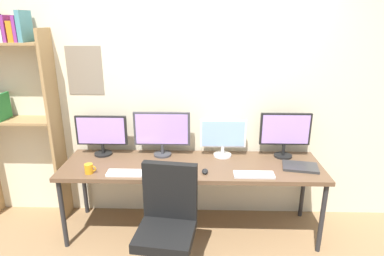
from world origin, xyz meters
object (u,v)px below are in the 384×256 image
at_px(bookshelf, 6,90).
at_px(monitor_center_right, 223,136).
at_px(monitor_far_right, 285,132).
at_px(desk, 192,169).
at_px(laptop_closed, 300,167).
at_px(keyboard_right, 254,175).
at_px(office_chair, 167,237).
at_px(keyboard_left, 129,173).
at_px(monitor_center_left, 162,131).
at_px(computer_mouse, 205,171).
at_px(monitor_far_left, 102,133).
at_px(coffee_mug, 89,169).

distance_m(bookshelf, monitor_center_right, 2.19).
distance_m(monitor_center_right, monitor_far_right, 0.61).
height_order(desk, laptop_closed, laptop_closed).
relative_size(monitor_far_right, keyboard_right, 1.39).
height_order(bookshelf, office_chair, bookshelf).
relative_size(monitor_far_right, keyboard_left, 1.26).
bearing_deg(bookshelf, office_chair, -28.24).
relative_size(monitor_center_left, keyboard_left, 1.43).
bearing_deg(monitor_center_left, monitor_center_right, -0.01).
xyz_separation_m(monitor_center_right, laptop_closed, (0.71, -0.27, -0.20)).
relative_size(desk, computer_mouse, 25.82).
bearing_deg(office_chair, laptop_closed, 26.92).
bearing_deg(bookshelf, keyboard_left, -19.79).
height_order(monitor_far_left, monitor_far_right, monitor_far_right).
distance_m(office_chair, monitor_far_left, 1.28).
distance_m(monitor_far_left, monitor_center_left, 0.61).
relative_size(desk, monitor_center_left, 4.39).
bearing_deg(monitor_far_left, keyboard_left, -50.90).
bearing_deg(computer_mouse, bookshelf, 168.04).
bearing_deg(monitor_far_left, monitor_center_right, -0.00).
height_order(monitor_center_left, computer_mouse, monitor_center_left).
bearing_deg(bookshelf, keyboard_right, -10.85).
bearing_deg(bookshelf, monitor_far_left, -1.05).
bearing_deg(office_chair, bookshelf, 151.76).
relative_size(laptop_closed, coffee_mug, 3.02).
xyz_separation_m(desk, laptop_closed, (1.02, -0.05, 0.06)).
relative_size(monitor_center_left, monitor_far_right, 1.13).
distance_m(keyboard_left, coffee_mug, 0.36).
distance_m(computer_mouse, laptop_closed, 0.90).
height_order(bookshelf, keyboard_left, bookshelf).
bearing_deg(coffee_mug, monitor_far_left, 89.75).
relative_size(bookshelf, monitor_center_right, 4.68).
bearing_deg(keyboard_right, desk, 157.67).
distance_m(desk, keyboard_right, 0.61).
xyz_separation_m(bookshelf, laptop_closed, (2.85, -0.28, -0.66)).
xyz_separation_m(bookshelf, office_chair, (1.66, -0.89, -1.01)).
bearing_deg(monitor_far_right, monitor_center_left, 180.00).
xyz_separation_m(monitor_center_right, keyboard_right, (0.25, -0.44, -0.20)).
height_order(monitor_center_right, keyboard_right, monitor_center_right).
distance_m(monitor_far_right, laptop_closed, 0.38).
distance_m(desk, laptop_closed, 1.02).
distance_m(desk, monitor_center_left, 0.48).
distance_m(desk, coffee_mug, 0.95).
bearing_deg(monitor_center_right, laptop_closed, -20.58).
relative_size(bookshelf, coffee_mug, 20.23).
relative_size(monitor_center_left, monitor_center_right, 1.23).
distance_m(monitor_center_left, keyboard_right, 1.00).
bearing_deg(desk, bookshelf, 172.89).
distance_m(keyboard_left, keyboard_right, 1.12).
bearing_deg(monitor_center_right, monitor_far_left, 180.00).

